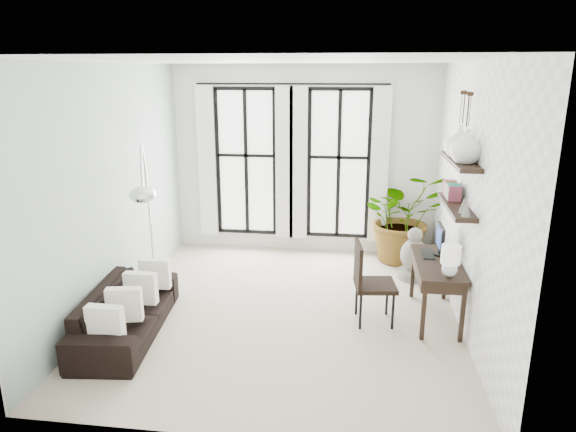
% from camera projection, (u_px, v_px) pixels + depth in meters
% --- Properties ---
extents(floor, '(5.00, 5.00, 0.00)m').
position_uv_depth(floor, '(284.00, 311.00, 6.84)').
color(floor, '#B9A993').
rests_on(floor, ground).
extents(ceiling, '(5.00, 5.00, 0.00)m').
position_uv_depth(ceiling, '(283.00, 60.00, 5.97)').
color(ceiling, white).
rests_on(ceiling, wall_back).
extents(wall_left, '(0.00, 5.00, 5.00)m').
position_uv_depth(wall_left, '(113.00, 189.00, 6.69)').
color(wall_left, '#A9BCB4').
rests_on(wall_left, floor).
extents(wall_right, '(0.00, 5.00, 5.00)m').
position_uv_depth(wall_right, '(470.00, 200.00, 6.13)').
color(wall_right, white).
rests_on(wall_right, floor).
extents(wall_back, '(4.50, 0.00, 4.50)m').
position_uv_depth(wall_back, '(304.00, 161.00, 8.79)').
color(wall_back, white).
rests_on(wall_back, floor).
extents(windows, '(3.26, 0.13, 2.65)m').
position_uv_depth(windows, '(292.00, 163.00, 8.76)').
color(windows, white).
rests_on(windows, wall_back).
extents(wall_shelves, '(0.25, 1.30, 0.60)m').
position_uv_depth(wall_shelves, '(457.00, 187.00, 6.20)').
color(wall_shelves, black).
rests_on(wall_shelves, wall_right).
extents(sofa, '(0.97, 2.06, 0.58)m').
position_uv_depth(sofa, '(126.00, 311.00, 6.18)').
color(sofa, black).
rests_on(sofa, floor).
extents(throw_pillows, '(0.40, 1.52, 0.40)m').
position_uv_depth(throw_pillows, '(133.00, 296.00, 6.11)').
color(throw_pillows, white).
rests_on(throw_pillows, sofa).
extents(plant, '(1.67, 1.55, 1.53)m').
position_uv_depth(plant, '(403.00, 216.00, 8.47)').
color(plant, '#2D7228').
rests_on(plant, floor).
extents(desk, '(0.55, 1.31, 1.16)m').
position_uv_depth(desk, '(438.00, 267.00, 6.41)').
color(desk, black).
rests_on(desk, floor).
extents(desk_chair, '(0.56, 0.56, 1.05)m').
position_uv_depth(desk_chair, '(368.00, 278.00, 6.39)').
color(desk_chair, black).
rests_on(desk_chair, floor).
extents(arc_lamp, '(0.72, 1.42, 2.25)m').
position_uv_depth(arc_lamp, '(145.00, 183.00, 6.34)').
color(arc_lamp, silver).
rests_on(arc_lamp, floor).
extents(buddha, '(0.45, 0.45, 0.81)m').
position_uv_depth(buddha, '(414.00, 257.00, 7.82)').
color(buddha, gray).
rests_on(buddha, floor).
extents(vase_a, '(0.37, 0.37, 0.38)m').
position_uv_depth(vase_a, '(466.00, 146.00, 5.78)').
color(vase_a, white).
rests_on(vase_a, shelf_upper).
extents(vase_b, '(0.37, 0.37, 0.38)m').
position_uv_depth(vase_b, '(460.00, 141.00, 6.16)').
color(vase_b, white).
rests_on(vase_b, shelf_upper).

